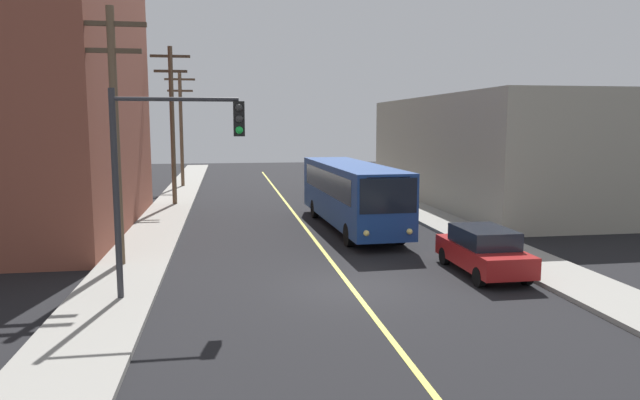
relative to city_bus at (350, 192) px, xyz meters
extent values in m
plane|color=black|center=(-2.20, -10.37, -1.82)|extent=(120.00, 120.00, 0.00)
cube|color=gray|center=(-9.45, -0.37, -1.74)|extent=(2.50, 90.00, 0.15)
cube|color=gray|center=(5.05, -0.37, -1.74)|extent=(2.50, 90.00, 0.15)
cube|color=#D8CC4C|center=(-2.20, 4.63, -1.81)|extent=(0.16, 60.00, 0.01)
cube|color=brown|center=(-15.70, 1.59, 4.98)|extent=(10.00, 16.61, 13.59)
cube|color=black|center=(-10.74, 1.59, -0.22)|extent=(0.06, 11.63, 1.30)
cube|color=black|center=(-10.74, 1.59, 2.98)|extent=(0.06, 11.63, 1.30)
cube|color=black|center=(-10.74, 1.59, 6.18)|extent=(0.06, 11.63, 1.30)
cube|color=gray|center=(12.30, 7.76, 1.61)|extent=(12.00, 22.63, 6.85)
cube|color=black|center=(6.34, 7.76, -0.22)|extent=(0.06, 15.84, 1.30)
cube|color=black|center=(6.34, 7.76, 2.98)|extent=(0.06, 15.84, 1.30)
cube|color=navy|center=(0.00, 0.01, 0.01)|extent=(3.00, 12.09, 2.75)
cube|color=black|center=(0.23, -5.96, 0.53)|extent=(2.35, 0.17, 1.40)
cube|color=black|center=(-0.23, 5.99, 0.63)|extent=(2.30, 0.17, 1.10)
cube|color=black|center=(-1.25, -0.03, 0.53)|extent=(0.45, 10.19, 1.10)
cube|color=black|center=(1.25, 0.06, 0.53)|extent=(0.45, 10.19, 1.10)
cube|color=orange|center=(0.23, -5.95, 1.13)|extent=(1.79, 0.13, 0.30)
sphere|color=#F9D872|center=(-0.66, -6.04, -0.92)|extent=(0.24, 0.24, 0.24)
sphere|color=#F9D872|center=(1.12, -5.97, -0.92)|extent=(0.24, 0.24, 0.24)
cylinder|color=black|center=(-0.97, -4.23, -1.32)|extent=(0.34, 1.01, 1.00)
cylinder|color=black|center=(1.28, -4.14, -1.32)|extent=(0.34, 1.01, 1.00)
cylinder|color=black|center=(-1.26, 3.47, -1.32)|extent=(0.34, 1.01, 1.00)
cylinder|color=black|center=(0.99, 3.55, -1.32)|extent=(0.34, 1.01, 1.00)
cube|color=maroon|center=(2.64, -9.43, -1.15)|extent=(1.82, 4.41, 0.70)
cube|color=black|center=(2.64, -9.43, -0.50)|extent=(1.63, 2.47, 0.60)
cylinder|color=black|center=(1.83, -10.92, -1.50)|extent=(0.22, 0.64, 0.64)
cylinder|color=black|center=(3.43, -10.93, -1.50)|extent=(0.22, 0.64, 0.64)
cylinder|color=black|center=(1.84, -7.92, -1.50)|extent=(0.22, 0.64, 0.64)
cylinder|color=black|center=(3.44, -7.93, -1.50)|extent=(0.22, 0.64, 0.64)
cylinder|color=brown|center=(-9.85, -6.53, 2.83)|extent=(0.28, 0.28, 9.00)
cube|color=#4C3D2D|center=(-9.85, -6.53, 6.73)|extent=(2.40, 0.16, 0.16)
cube|color=#4C3D2D|center=(-9.85, -6.53, 5.83)|extent=(2.00, 0.16, 0.16)
cylinder|color=brown|center=(-9.28, 9.39, 3.19)|extent=(0.28, 0.28, 9.71)
cube|color=#4C3D2D|center=(-9.28, 9.39, 7.44)|extent=(2.40, 0.16, 0.16)
cube|color=#4C3D2D|center=(-9.28, 9.39, 6.54)|extent=(2.00, 0.16, 0.16)
cylinder|color=brown|center=(-9.55, 20.35, 2.89)|extent=(0.28, 0.28, 9.12)
cube|color=#4C3D2D|center=(-9.55, 20.35, 6.85)|extent=(2.40, 0.16, 0.16)
cube|color=#4C3D2D|center=(-9.55, 20.35, 5.95)|extent=(2.00, 0.16, 0.16)
cylinder|color=#2D2D33|center=(-9.15, -10.76, 1.33)|extent=(0.18, 0.18, 6.00)
cylinder|color=#2D2D33|center=(-7.40, -10.76, 4.03)|extent=(3.50, 0.12, 0.12)
cube|color=black|center=(-5.65, -10.76, 3.48)|extent=(0.32, 0.36, 1.00)
sphere|color=#2D2D2D|center=(-5.65, -10.95, 3.80)|extent=(0.22, 0.22, 0.22)
sphere|color=#2D2D2D|center=(-5.65, -10.95, 3.48)|extent=(0.22, 0.22, 0.22)
sphere|color=green|center=(-5.65, -10.95, 3.16)|extent=(0.22, 0.22, 0.22)
cylinder|color=red|center=(4.65, -6.75, -1.32)|extent=(0.26, 0.26, 0.70)
sphere|color=gold|center=(4.65, -6.75, -0.95)|extent=(0.24, 0.24, 0.24)
cylinder|color=red|center=(4.49, -6.75, -1.22)|extent=(0.12, 0.10, 0.10)
cylinder|color=red|center=(4.81, -6.75, -1.22)|extent=(0.12, 0.10, 0.10)
camera|label=1|loc=(-6.05, -27.81, 3.34)|focal=32.54mm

